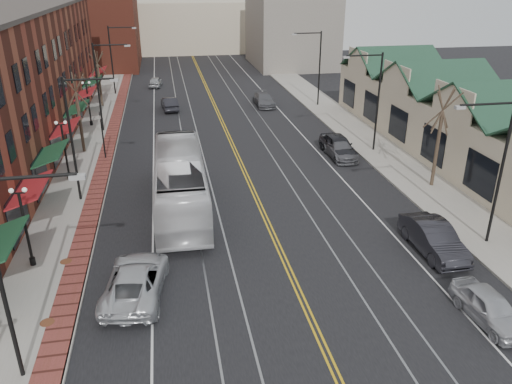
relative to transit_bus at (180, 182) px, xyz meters
name	(u,v)px	position (x,y,z in m)	size (l,w,h in m)	color
ground	(320,340)	(5.00, -13.76, -1.79)	(160.00, 160.00, 0.00)	black
sidewalk_left	(81,178)	(-7.00, 6.24, -1.72)	(4.00, 120.00, 0.15)	gray
sidewalk_right	(389,158)	(17.00, 6.24, -1.72)	(4.00, 120.00, 0.15)	gray
building_right	(461,127)	(23.00, 6.24, 0.51)	(8.00, 36.00, 4.60)	beige
backdrop_left	(91,21)	(-11.00, 56.24, 5.21)	(14.00, 18.00, 14.00)	maroon
backdrop_mid	(189,26)	(5.00, 71.24, 2.71)	(22.00, 14.00, 9.00)	beige
backdrop_right	(291,30)	(20.00, 51.24, 3.71)	(12.00, 16.00, 11.00)	slate
streetlight_l_0	(10,261)	(-6.05, -13.76, 3.23)	(3.33, 0.25, 8.00)	black
streetlight_l_1	(77,127)	(-6.05, 2.24, 3.23)	(3.33, 0.25, 8.00)	black
streetlight_l_2	(102,78)	(-6.05, 18.24, 3.23)	(3.33, 0.25, 8.00)	black
streetlight_l_3	(115,53)	(-6.05, 34.24, 3.23)	(3.33, 0.25, 8.00)	black
streetlight_r_0	(496,159)	(16.05, -7.76, 3.23)	(3.33, 0.25, 8.00)	black
streetlight_r_1	(374,92)	(16.05, 8.24, 3.23)	(3.33, 0.25, 8.00)	black
streetlight_r_2	(316,61)	(16.05, 24.24, 3.23)	(3.33, 0.25, 8.00)	black
lamppost_l_1	(26,229)	(-7.80, -5.76, 0.41)	(0.84, 0.28, 4.27)	black
lamppost_l_2	(65,151)	(-7.80, 6.24, 0.41)	(0.84, 0.28, 4.27)	black
lamppost_l_3	(89,104)	(-7.80, 20.24, 0.41)	(0.84, 0.28, 4.27)	black
tree_left_near	(79,112)	(-7.50, 12.24, 1.72)	(1.78, 1.37, 6.48)	#382B21
tree_left_far	(99,78)	(-7.50, 28.24, 1.48)	(1.66, 1.28, 6.02)	#382B21
tree_right_mid	(439,136)	(17.50, 0.24, 1.96)	(1.90, 1.46, 6.93)	#382B21
manhole_mid	(47,322)	(-6.20, -10.76, -1.63)	(0.60, 0.60, 0.02)	#592D19
manhole_far	(66,261)	(-6.20, -5.76, -1.63)	(0.60, 0.60, 0.02)	#592D19
traffic_signal	(102,131)	(-5.60, 10.24, 0.56)	(0.18, 0.15, 3.80)	black
transit_bus	(180,182)	(0.00, 0.00, 0.00)	(3.01, 12.87, 3.58)	white
parked_suv	(136,280)	(-2.50, -9.16, -1.02)	(2.58, 5.59, 1.55)	silver
parked_car_a	(490,307)	(12.50, -13.86, -1.11)	(1.61, 4.01, 1.37)	#B7B8BF
parked_car_b	(434,238)	(13.04, -8.05, -0.96)	(1.75, 5.03, 1.66)	#232228
parked_car_c	(340,149)	(13.17, 7.28, -1.11)	(1.91, 4.70, 1.36)	#5A5B60
parked_car_d	(338,145)	(13.22, 7.91, -0.96)	(1.97, 4.90, 1.67)	#222328
distant_car_left	(170,104)	(-0.06, 25.35, -1.08)	(1.51, 4.33, 1.43)	black
distant_car_right	(264,100)	(10.50, 25.34, -1.09)	(1.98, 4.87, 1.41)	#5B5C62
distant_car_far	(155,82)	(-1.59, 38.14, -1.14)	(1.53, 3.81, 1.30)	#A9ACB0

